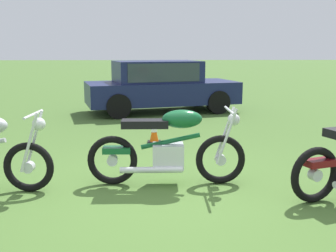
% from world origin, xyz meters
% --- Properties ---
extents(ground_plane, '(120.00, 120.00, 0.00)m').
position_xyz_m(ground_plane, '(0.00, 0.00, 0.00)').
color(ground_plane, '#476B2D').
extents(motorcycle_green, '(2.07, 0.64, 1.02)m').
position_xyz_m(motorcycle_green, '(0.06, 0.34, 0.49)').
color(motorcycle_green, black).
rests_on(motorcycle_green, ground).
extents(car_navy, '(4.45, 2.69, 1.43)m').
position_xyz_m(car_navy, '(0.08, 6.59, 0.80)').
color(car_navy, '#161E4C').
rests_on(car_navy, ground).
extents(traffic_cone, '(0.25, 0.25, 0.45)m').
position_xyz_m(traffic_cone, '(-0.11, 2.73, 0.20)').
color(traffic_cone, '#EA590F').
rests_on(traffic_cone, ground).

